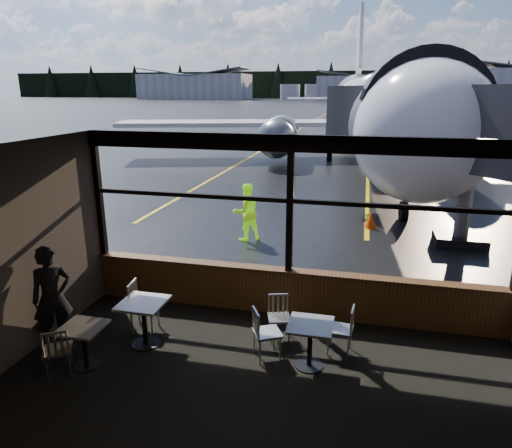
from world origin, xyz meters
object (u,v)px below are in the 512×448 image
at_px(ground_crew, 246,212).
at_px(chair_near_n, 279,318).
at_px(airliner, 377,62).
at_px(chair_left_s, 58,350).
at_px(chair_near_e, 340,330).
at_px(chair_mid_w, 144,306).
at_px(jet_bridge, 449,166).
at_px(cafe_table_left, 84,346).
at_px(passenger, 52,297).
at_px(cafe_table_near, 310,345).
at_px(cone_nose, 370,220).
at_px(chair_near_w, 267,333).
at_px(cafe_table_mid, 145,323).

bearing_deg(ground_crew, chair_near_n, 70.39).
bearing_deg(airliner, chair_left_s, -106.70).
relative_size(chair_near_e, chair_mid_w, 0.90).
bearing_deg(chair_near_e, chair_near_n, 84.34).
bearing_deg(ground_crew, jet_bridge, 152.12).
bearing_deg(chair_near_n, cafe_table_left, 10.80).
bearing_deg(passenger, cafe_table_near, -43.68).
xyz_separation_m(cafe_table_near, chair_left_s, (-3.75, -1.10, 0.04)).
bearing_deg(chair_mid_w, cone_nose, 145.13).
bearing_deg(cafe_table_left, cone_nose, 63.30).
relative_size(jet_bridge, chair_near_w, 11.40).
distance_m(cafe_table_mid, chair_near_w, 2.14).
bearing_deg(jet_bridge, cafe_table_mid, -128.82).
distance_m(airliner, chair_near_w, 22.22).
bearing_deg(ground_crew, passenger, 34.59).
height_order(jet_bridge, cone_nose, jet_bridge).
distance_m(cafe_table_mid, chair_mid_w, 0.52).
bearing_deg(chair_near_w, chair_near_e, 81.55).
xyz_separation_m(chair_near_n, cone_nose, (1.59, 7.28, -0.13)).
distance_m(chair_near_n, chair_mid_w, 2.46).
bearing_deg(chair_near_e, cafe_table_left, 113.53).
relative_size(cafe_table_left, chair_near_e, 0.83).
distance_m(cafe_table_near, cafe_table_left, 3.58).
height_order(chair_mid_w, cone_nose, chair_mid_w).
relative_size(cafe_table_near, ground_crew, 0.45).
bearing_deg(chair_near_e, cafe_table_mid, 103.87).
distance_m(chair_left_s, ground_crew, 7.20).
bearing_deg(chair_near_n, chair_mid_w, -11.35).
relative_size(jet_bridge, cafe_table_near, 13.30).
relative_size(cafe_table_mid, chair_near_e, 0.96).
bearing_deg(airliner, chair_near_n, -99.33).
height_order(jet_bridge, chair_near_n, jet_bridge).
height_order(chair_near_e, chair_near_w, chair_near_w).
relative_size(chair_near_n, chair_mid_w, 0.84).
relative_size(chair_near_e, chair_near_w, 0.96).
bearing_deg(cafe_table_near, cafe_table_left, -166.69).
height_order(cafe_table_mid, cafe_table_left, cafe_table_mid).
height_order(chair_near_w, cone_nose, chair_near_w).
distance_m(chair_mid_w, ground_crew, 5.57).
relative_size(chair_near_n, chair_left_s, 0.96).
bearing_deg(airliner, cafe_table_near, -97.53).
height_order(chair_near_n, chair_left_s, chair_left_s).
xyz_separation_m(jet_bridge, cafe_table_mid, (-5.81, -7.22, -1.80)).
height_order(cafe_table_left, passenger, passenger).
bearing_deg(chair_near_w, passenger, -111.47).
bearing_deg(chair_mid_w, passenger, -64.12).
bearing_deg(chair_near_e, jet_bridge, -16.12).
bearing_deg(cafe_table_mid, chair_mid_w, 116.41).
height_order(chair_mid_w, passenger, passenger).
xyz_separation_m(cafe_table_near, ground_crew, (-2.60, 5.99, 0.46)).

